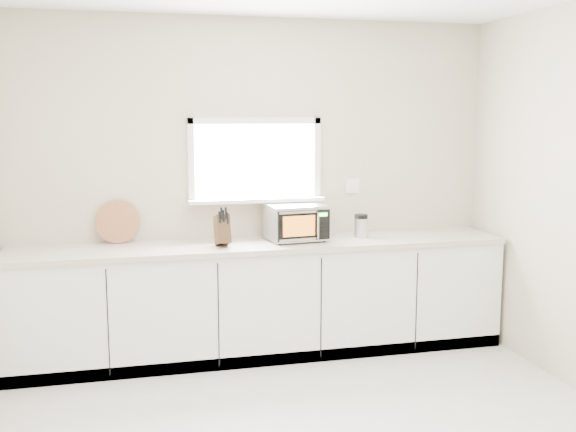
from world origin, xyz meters
name	(u,v)px	position (x,y,z in m)	size (l,w,h in m)	color
back_wall	(255,183)	(0.00, 2.00, 1.36)	(4.00, 0.17, 2.70)	#B4AB8F
cabinets	(263,301)	(0.00, 1.70, 0.44)	(3.92, 0.60, 0.88)	white
countertop	(263,245)	(0.00, 1.69, 0.90)	(3.92, 0.64, 0.04)	beige
microwave	(297,222)	(0.28, 1.71, 1.07)	(0.48, 0.40, 0.29)	black
knife_block	(222,229)	(-0.33, 1.62, 1.05)	(0.11, 0.22, 0.31)	#412D17
cutting_board	(118,222)	(-1.11, 1.94, 1.09)	(0.34, 0.34, 0.02)	#A0663E
coffee_grinder	(361,226)	(0.83, 1.72, 1.02)	(0.14, 0.14, 0.20)	#BABCC2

